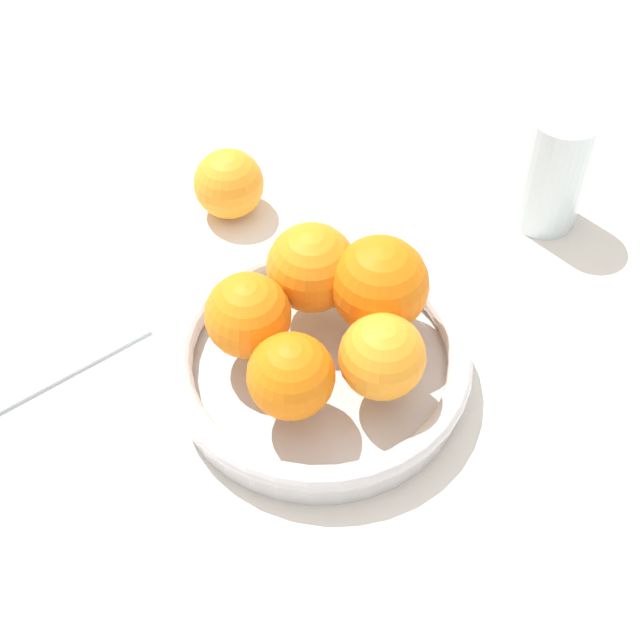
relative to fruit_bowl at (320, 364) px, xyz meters
name	(u,v)px	position (x,y,z in m)	size (l,w,h in m)	color
ground_plane	(320,379)	(0.00, 0.00, -0.02)	(4.00, 4.00, 0.00)	silver
fruit_bowl	(320,364)	(0.00, 0.00, 0.00)	(0.25, 0.25, 0.04)	silver
orange_pile	(327,311)	(-0.01, -0.01, 0.06)	(0.19, 0.18, 0.08)	orange
stray_orange	(229,184)	(0.06, -0.22, 0.01)	(0.07, 0.07, 0.07)	orange
drinking_glass	(553,170)	(-0.25, -0.17, 0.04)	(0.07, 0.07, 0.12)	silver
napkin_folded	(32,317)	(0.25, -0.10, -0.02)	(0.16, 0.16, 0.01)	silver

